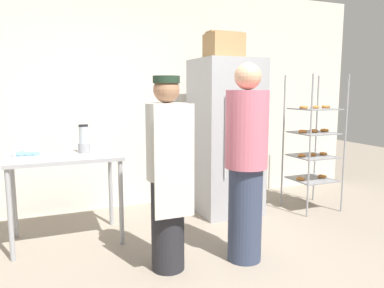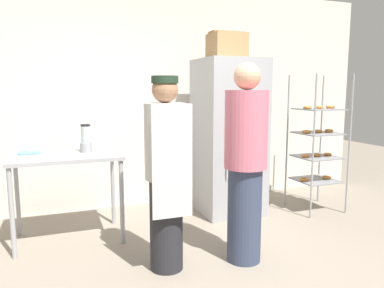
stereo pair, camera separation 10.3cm
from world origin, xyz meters
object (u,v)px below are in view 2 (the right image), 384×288
object	(u,v)px
refrigerator	(228,137)
baking_rack	(317,144)
cardboard_storage_box	(227,46)
person_customer	(245,163)
donut_box	(30,154)
person_baker	(166,172)
blender_pitcher	(86,140)

from	to	relation	value
refrigerator	baking_rack	distance (m)	1.11
baking_rack	cardboard_storage_box	world-z (taller)	cardboard_storage_box
refrigerator	person_customer	xyz separation A→B (m)	(-0.47, -1.29, -0.05)
cardboard_storage_box	donut_box	bearing A→B (deg)	-169.82
baking_rack	person_customer	size ratio (longest dim) A/B	0.97
person_baker	donut_box	bearing A→B (deg)	141.88
blender_pitcher	baking_rack	bearing A→B (deg)	-3.51
donut_box	person_customer	xyz separation A→B (m)	(1.75, -0.92, -0.04)
refrigerator	baking_rack	size ratio (longest dim) A/B	1.11
blender_pitcher	person_customer	size ratio (longest dim) A/B	0.17
baking_rack	blender_pitcher	world-z (taller)	baking_rack
donut_box	person_customer	bearing A→B (deg)	-27.67
blender_pitcher	donut_box	bearing A→B (deg)	-158.17
refrigerator	donut_box	size ratio (longest dim) A/B	6.44
donut_box	cardboard_storage_box	bearing A→B (deg)	10.18
baking_rack	person_baker	bearing A→B (deg)	-158.45
blender_pitcher	person_baker	distance (m)	1.18
baking_rack	person_customer	distance (m)	1.80
refrigerator	blender_pitcher	bearing A→B (deg)	-174.35
donut_box	person_baker	size ratio (longest dim) A/B	0.18
refrigerator	blender_pitcher	size ratio (longest dim) A/B	6.52
donut_box	blender_pitcher	world-z (taller)	donut_box
refrigerator	person_baker	distance (m)	1.67
baking_rack	donut_box	size ratio (longest dim) A/B	5.82
person_baker	refrigerator	bearing A→B (deg)	46.37
baking_rack	person_baker	world-z (taller)	baking_rack
donut_box	person_customer	world-z (taller)	person_customer
cardboard_storage_box	person_customer	xyz separation A→B (m)	(-0.44, -1.31, -1.13)
donut_box	person_baker	xyz separation A→B (m)	(1.06, -0.83, -0.08)
donut_box	person_customer	size ratio (longest dim) A/B	0.17
baking_rack	person_customer	bearing A→B (deg)	-147.88
person_baker	person_customer	size ratio (longest dim) A/B	0.93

